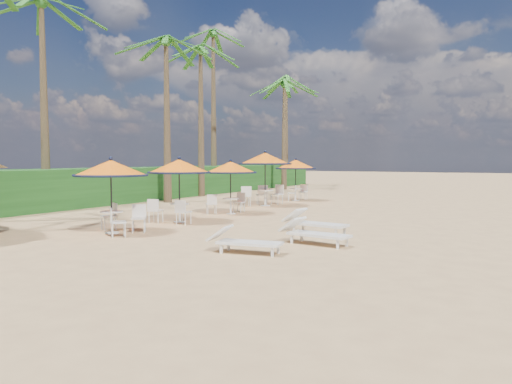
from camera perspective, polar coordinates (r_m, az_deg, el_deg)
ground at (r=12.38m, az=0.57°, el=-6.70°), size 160.00×160.00×0.00m
scrub_hedge at (r=29.06m, az=-12.76°, el=0.99°), size 3.00×40.00×1.80m
station_0 at (r=15.69m, az=-16.06°, el=1.62°), size 2.24×2.24×2.33m
station_1 at (r=17.90m, az=-8.90°, el=2.25°), size 2.25×2.25×2.35m
station_2 at (r=20.55m, az=-2.99°, el=2.28°), size 2.17×2.17×2.26m
station_3 at (r=24.07m, az=0.99°, el=3.07°), size 2.58×2.68×2.69m
station_4 at (r=27.22m, az=4.59°, el=2.74°), size 2.23×2.23×2.33m
lounger_near at (r=12.00m, az=-1.58°, el=-5.56°), size 1.88×0.85×0.65m
lounger_mid at (r=13.32m, az=6.44°, el=-4.57°), size 2.01×0.89×0.70m
lounger_far at (r=15.30m, az=6.50°, el=-3.42°), size 2.13×0.95×0.74m
palm_2 at (r=25.57m, az=-23.31°, el=18.10°), size 5.00×5.00×9.54m
palm_3 at (r=27.10m, az=-10.23°, el=15.60°), size 5.00×5.00×8.61m
palm_4 at (r=31.34m, az=-6.36°, el=14.93°), size 5.00×5.00×9.13m
palm_5 at (r=35.58m, az=-4.92°, el=16.57°), size 5.00×5.00×11.08m
palm_6 at (r=37.95m, az=3.26°, el=11.50°), size 5.00×5.00×8.11m
palm_7 at (r=42.78m, az=3.46°, el=11.91°), size 5.00×5.00×9.12m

